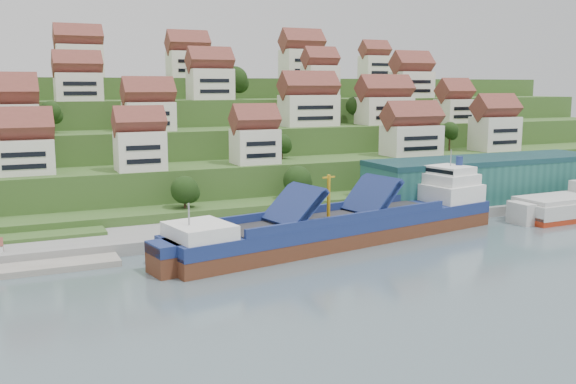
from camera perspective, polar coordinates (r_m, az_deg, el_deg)
name	(u,v)px	position (r m, az deg, el deg)	size (l,w,h in m)	color
ground	(323,247)	(116.51, 3.16, -4.89)	(300.00, 300.00, 0.00)	slate
quay	(374,217)	(138.67, 7.66, -2.17)	(180.00, 14.00, 2.20)	gray
hillside	(176,142)	(211.03, -9.90, 4.36)	(260.00, 128.00, 31.00)	#2D4C1E
hillside_village	(221,102)	(169.68, -6.00, 7.97)	(160.12, 64.17, 29.13)	white
hillside_trees	(210,133)	(154.46, -6.98, 5.25)	(138.52, 62.50, 30.57)	#1E3A13
warehouse	(486,178)	(158.23, 17.21, 1.16)	(60.00, 15.00, 10.00)	#225E56
flagpole	(380,194)	(132.46, 8.16, -0.19)	(1.28, 0.16, 8.00)	gray
cargo_ship	(352,225)	(120.50, 5.67, -2.97)	(70.79, 23.53, 15.42)	#582D1A
second_ship	(574,206)	(155.06, 24.07, -1.17)	(28.74, 11.45, 8.24)	#9A2710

